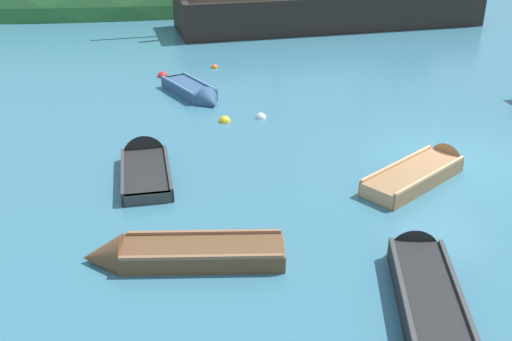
{
  "coord_description": "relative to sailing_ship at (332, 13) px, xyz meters",
  "views": [
    {
      "loc": [
        -7.96,
        -13.08,
        6.59
      ],
      "look_at": [
        -5.21,
        0.1,
        0.11
      ],
      "focal_mm": 41.95,
      "sensor_mm": 36.0,
      "label": 1
    }
  ],
  "objects": [
    {
      "name": "rowboat_center",
      "position": [
        -9.66,
        -19.68,
        -0.51
      ],
      "size": [
        3.96,
        1.59,
        0.91
      ],
      "rotation": [
        0.0,
        0.0,
        2.96
      ],
      "color": "brown",
      "rests_on": "ground"
    },
    {
      "name": "buoy_orange",
      "position": [
        -6.98,
        -6.5,
        -0.63
      ],
      "size": [
        0.28,
        0.28,
        0.28
      ],
      "primitive_type": "sphere",
      "color": "orange",
      "rests_on": "ground"
    },
    {
      "name": "rowboat_far",
      "position": [
        -5.38,
        -21.47,
        -0.48
      ],
      "size": [
        2.02,
        3.92,
        0.97
      ],
      "rotation": [
        0.0,
        0.0,
        1.28
      ],
      "color": "black",
      "rests_on": "ground"
    },
    {
      "name": "buoy_red",
      "position": [
        -9.08,
        -7.28,
        -0.63
      ],
      "size": [
        0.39,
        0.39,
        0.39
      ],
      "primitive_type": "sphere",
      "color": "red",
      "rests_on": "ground"
    },
    {
      "name": "rowboat_outer_right",
      "position": [
        -3.25,
        -17.23,
        -0.5
      ],
      "size": [
        3.68,
        2.8,
        0.96
      ],
      "rotation": [
        0.0,
        0.0,
        0.56
      ],
      "color": "#9E7047",
      "rests_on": "ground"
    },
    {
      "name": "rowboat_portside",
      "position": [
        -10.05,
        -15.37,
        -0.55
      ],
      "size": [
        1.2,
        3.29,
        1.12
      ],
      "rotation": [
        0.0,
        0.0,
        1.56
      ],
      "color": "black",
      "rests_on": "ground"
    },
    {
      "name": "ground_plane",
      "position": [
        -2.13,
        -16.36,
        -0.63
      ],
      "size": [
        120.0,
        120.0,
        0.0
      ],
      "primitive_type": "plane",
      "color": "teal"
    },
    {
      "name": "buoy_white",
      "position": [
        -6.37,
        -12.36,
        -0.63
      ],
      "size": [
        0.33,
        0.33,
        0.33
      ],
      "primitive_type": "sphere",
      "color": "white",
      "rests_on": "ground"
    },
    {
      "name": "sailing_ship",
      "position": [
        0.0,
        0.0,
        0.0
      ],
      "size": [
        18.08,
        4.73,
        11.58
      ],
      "rotation": [
        0.0,
        0.0,
        3.19
      ],
      "color": "black",
      "rests_on": "ground"
    },
    {
      "name": "rowboat_outer_left",
      "position": [
        -8.16,
        -9.9,
        -0.51
      ],
      "size": [
        1.97,
        3.17,
        0.88
      ],
      "rotation": [
        0.0,
        0.0,
        5.09
      ],
      "color": "#335175",
      "rests_on": "ground"
    },
    {
      "name": "buoy_yellow",
      "position": [
        -7.53,
        -12.45,
        -0.63
      ],
      "size": [
        0.37,
        0.37,
        0.37
      ],
      "primitive_type": "sphere",
      "color": "yellow",
      "rests_on": "ground"
    }
  ]
}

